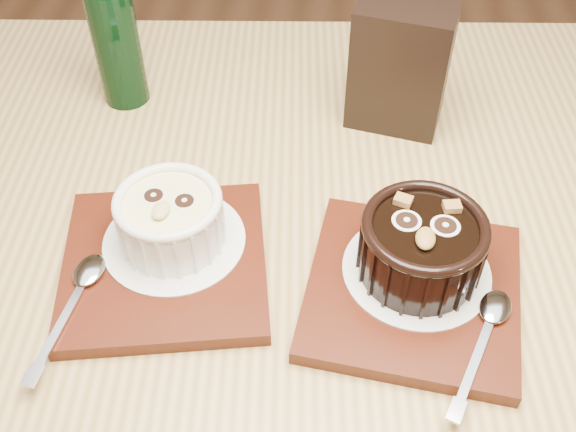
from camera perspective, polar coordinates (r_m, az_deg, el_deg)
name	(u,v)px	position (r m, az deg, el deg)	size (l,w,h in m)	color
table	(280,301)	(0.71, -0.70, -7.19)	(1.24, 0.87, 0.75)	olive
tray_left	(165,264)	(0.62, -10.37, -3.98)	(0.18, 0.18, 0.01)	#4B190C
doily_left	(174,240)	(0.62, -9.59, -2.03)	(0.13, 0.13, 0.00)	white
ramekin_white	(170,217)	(0.60, -9.94, -0.11)	(0.10, 0.10, 0.06)	white
spoon_left	(72,302)	(0.60, -17.84, -6.95)	(0.03, 0.13, 0.01)	silver
tray_right	(412,291)	(0.60, 10.47, -6.26)	(0.18, 0.18, 0.01)	#4B190C
doily_right	(416,270)	(0.60, 10.81, -4.52)	(0.13, 0.13, 0.00)	white
ramekin_dark	(422,245)	(0.58, 11.27, -2.39)	(0.11, 0.11, 0.06)	black
spoon_right	(484,338)	(0.57, 16.22, -9.92)	(0.03, 0.13, 0.01)	silver
condiment_stand	(400,68)	(0.74, 9.43, 12.30)	(0.10, 0.06, 0.14)	black
green_bottle	(116,42)	(0.79, -14.33, 14.11)	(0.05, 0.05, 0.19)	black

